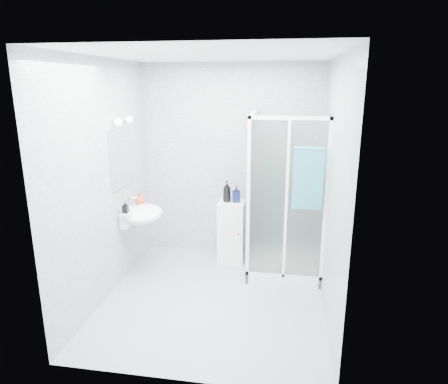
% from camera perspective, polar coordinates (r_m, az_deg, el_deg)
% --- Properties ---
extents(room, '(2.40, 2.60, 2.60)m').
position_cam_1_polar(room, '(4.14, -1.47, 0.77)').
color(room, silver).
rests_on(room, ground).
extents(shower_enclosure, '(0.90, 0.95, 2.00)m').
position_cam_1_polar(shower_enclosure, '(5.07, 7.75, -6.75)').
color(shower_enclosure, white).
rests_on(shower_enclosure, ground).
extents(wall_basin, '(0.46, 0.56, 0.35)m').
position_cam_1_polar(wall_basin, '(4.96, -11.71, -3.12)').
color(wall_basin, white).
rests_on(wall_basin, ground).
extents(mirror, '(0.02, 0.60, 0.70)m').
position_cam_1_polar(mirror, '(4.87, -14.36, 4.91)').
color(mirror, white).
rests_on(mirror, room).
extents(vanity_lights, '(0.10, 0.40, 0.08)m').
position_cam_1_polar(vanity_lights, '(4.79, -14.14, 9.85)').
color(vanity_lights, silver).
rests_on(vanity_lights, room).
extents(wall_hooks, '(0.23, 0.06, 0.03)m').
position_cam_1_polar(wall_hooks, '(5.33, -1.61, 7.57)').
color(wall_hooks, silver).
rests_on(wall_hooks, room).
extents(storage_cabinet, '(0.34, 0.37, 0.83)m').
position_cam_1_polar(storage_cabinet, '(5.38, 1.08, -5.66)').
color(storage_cabinet, white).
rests_on(storage_cabinet, ground).
extents(hand_towel, '(0.32, 0.05, 0.69)m').
position_cam_1_polar(hand_towel, '(4.41, 11.90, 2.13)').
color(hand_towel, teal).
rests_on(hand_towel, shower_enclosure).
extents(shampoo_bottle_a, '(0.11, 0.12, 0.28)m').
position_cam_1_polar(shampoo_bottle_a, '(5.22, 0.41, 0.09)').
color(shampoo_bottle_a, black).
rests_on(shampoo_bottle_a, storage_cabinet).
extents(shampoo_bottle_b, '(0.12, 0.12, 0.22)m').
position_cam_1_polar(shampoo_bottle_b, '(5.22, 1.75, -0.26)').
color(shampoo_bottle_b, '#0B1546').
rests_on(shampoo_bottle_b, storage_cabinet).
extents(soap_dispenser_orange, '(0.15, 0.15, 0.16)m').
position_cam_1_polar(soap_dispenser_orange, '(5.07, -11.95, -1.00)').
color(soap_dispenser_orange, '#BC4016').
rests_on(soap_dispenser_orange, wall_basin).
extents(soap_dispenser_black, '(0.07, 0.07, 0.14)m').
position_cam_1_polar(soap_dispenser_black, '(4.81, -13.92, -2.11)').
color(soap_dispenser_black, black).
rests_on(soap_dispenser_black, wall_basin).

